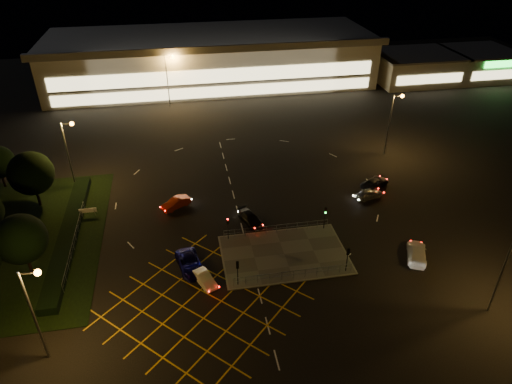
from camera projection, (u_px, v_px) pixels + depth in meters
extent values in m
plane|color=black|center=(264.00, 246.00, 54.10)|extent=(180.00, 180.00, 0.00)
cube|color=#4C4944|center=(284.00, 254.00, 52.70)|extent=(14.00, 9.00, 0.12)
cube|color=black|center=(26.00, 241.00, 54.83)|extent=(18.00, 30.00, 0.08)
cube|color=black|center=(69.00, 234.00, 55.35)|extent=(2.00, 26.00, 1.00)
cube|color=beige|center=(211.00, 59.00, 103.23)|extent=(70.00, 25.00, 10.00)
cube|color=slate|center=(210.00, 36.00, 100.48)|extent=(72.00, 26.50, 0.60)
cube|color=#FFEAA5|center=(217.00, 76.00, 92.75)|extent=(66.00, 0.20, 3.00)
cube|color=#FFEAA5|center=(218.00, 92.00, 94.44)|extent=(66.00, 0.20, 2.20)
cube|color=beige|center=(415.00, 68.00, 104.60)|extent=(18.00, 14.00, 6.00)
cube|color=slate|center=(417.00, 54.00, 102.94)|extent=(18.80, 14.80, 0.40)
cube|color=#FFEAA5|center=(430.00, 79.00, 98.93)|extent=(15.30, 0.20, 2.00)
cube|color=beige|center=(478.00, 64.00, 107.04)|extent=(14.00, 14.00, 6.00)
cube|color=slate|center=(482.00, 51.00, 105.37)|extent=(14.80, 14.80, 0.40)
cube|color=#FFEAA5|center=(496.00, 75.00, 101.36)|extent=(11.90, 0.20, 2.00)
cube|color=#19E533|center=(500.00, 64.00, 100.01)|extent=(7.00, 0.30, 1.40)
cylinder|color=slate|center=(34.00, 317.00, 38.09)|extent=(0.20, 0.20, 10.00)
cylinder|color=slate|center=(28.00, 273.00, 35.66)|extent=(1.40, 0.12, 0.12)
sphere|color=orange|center=(38.00, 273.00, 35.79)|extent=(0.56, 0.56, 0.56)
cylinder|color=slate|center=(502.00, 272.00, 42.80)|extent=(0.20, 0.20, 10.00)
cylinder|color=slate|center=(68.00, 156.00, 62.84)|extent=(0.20, 0.20, 10.00)
cylinder|color=slate|center=(66.00, 124.00, 60.41)|extent=(1.40, 0.12, 0.12)
sphere|color=orange|center=(72.00, 124.00, 60.54)|extent=(0.56, 0.56, 0.56)
cylinder|color=slate|center=(389.00, 125.00, 71.81)|extent=(0.20, 0.20, 10.00)
cylinder|color=slate|center=(398.00, 96.00, 69.38)|extent=(1.40, 0.12, 0.12)
sphere|color=orange|center=(402.00, 96.00, 69.51)|extent=(0.56, 0.56, 0.56)
cylinder|color=slate|center=(168.00, 82.00, 90.02)|extent=(0.20, 0.20, 10.00)
cylinder|color=slate|center=(169.00, 57.00, 87.59)|extent=(1.40, 0.12, 0.12)
sphere|color=orange|center=(172.00, 57.00, 87.72)|extent=(0.56, 0.56, 0.56)
cylinder|color=slate|center=(356.00, 68.00, 97.77)|extent=(0.20, 0.20, 10.00)
cylinder|color=slate|center=(362.00, 45.00, 95.34)|extent=(1.40, 0.12, 0.12)
sphere|color=orange|center=(365.00, 45.00, 95.48)|extent=(0.56, 0.56, 0.56)
cylinder|color=black|center=(238.00, 274.00, 47.62)|extent=(0.10, 0.10, 3.00)
cube|color=black|center=(237.00, 265.00, 46.99)|extent=(0.28, 0.18, 0.90)
sphere|color=#19FF33|center=(237.00, 264.00, 47.10)|extent=(0.16, 0.16, 0.16)
cylinder|color=black|center=(347.00, 260.00, 49.45)|extent=(0.10, 0.10, 3.00)
cube|color=black|center=(348.00, 252.00, 48.81)|extent=(0.28, 0.18, 0.90)
sphere|color=#19FF33|center=(348.00, 251.00, 48.92)|extent=(0.16, 0.16, 0.16)
cylinder|color=black|center=(228.00, 229.00, 54.30)|extent=(0.10, 0.10, 3.00)
cube|color=black|center=(228.00, 221.00, 53.67)|extent=(0.28, 0.18, 0.90)
sphere|color=#FF0C0C|center=(228.00, 221.00, 53.56)|extent=(0.16, 0.16, 0.16)
cylinder|color=black|center=(325.00, 218.00, 56.13)|extent=(0.10, 0.10, 3.00)
cube|color=black|center=(325.00, 210.00, 55.49)|extent=(0.28, 0.18, 0.90)
sphere|color=#19FF33|center=(326.00, 211.00, 55.39)|extent=(0.16, 0.16, 0.16)
cylinder|color=black|center=(38.00, 196.00, 60.77)|extent=(0.36, 0.36, 2.88)
sphere|color=black|center=(31.00, 173.00, 58.91)|extent=(5.76, 5.76, 5.76)
cylinder|color=black|center=(3.00, 180.00, 65.01)|extent=(0.36, 0.36, 2.34)
cylinder|color=black|center=(29.00, 263.00, 49.43)|extent=(0.36, 0.36, 2.70)
sphere|color=black|center=(21.00, 239.00, 47.69)|extent=(5.40, 5.40, 5.40)
imported|color=white|center=(204.00, 278.00, 48.48)|extent=(2.78, 4.00, 1.25)
imported|color=#0E0C49|center=(190.00, 263.00, 50.34)|extent=(3.41, 5.63, 1.46)
imported|color=black|center=(250.00, 218.00, 57.82)|extent=(3.18, 4.72, 1.27)
imported|color=#B9BDC1|center=(369.00, 194.00, 62.68)|extent=(4.29, 2.56, 1.37)
imported|color=#97240B|center=(176.00, 203.00, 60.76)|extent=(4.21, 3.41, 1.35)
imported|color=black|center=(375.00, 183.00, 65.32)|extent=(5.13, 4.37, 1.31)
imported|color=#B9B9B9|center=(417.00, 253.00, 51.91)|extent=(3.96, 5.41, 1.46)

